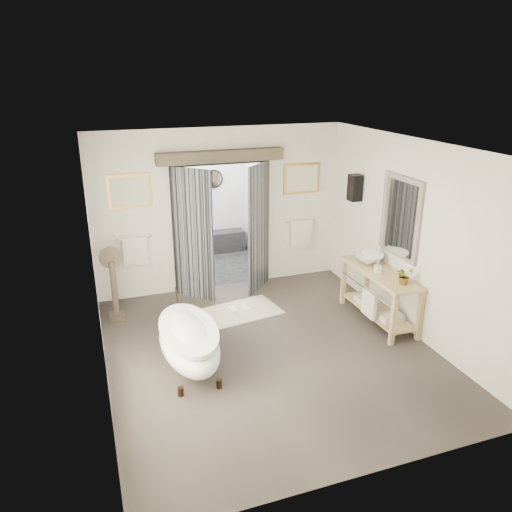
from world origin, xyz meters
name	(u,v)px	position (x,y,z in m)	size (l,w,h in m)	color
ground_plane	(270,351)	(0.00, 0.00, 0.00)	(5.00, 5.00, 0.00)	#4C443B
room_shell	(272,230)	(-0.04, -0.12, 1.86)	(4.52, 5.02, 2.91)	silver
shower_room	(202,218)	(0.00, 3.99, 0.91)	(2.22, 2.01, 2.51)	black
back_wall_dressing	(223,207)	(0.00, 2.32, 1.56)	(3.82, 0.70, 2.52)	black
clawfoot_tub	(189,341)	(-1.17, -0.01, 0.40)	(0.75, 1.68, 0.82)	black
vanity	(379,292)	(1.95, 0.31, 0.51)	(0.57, 1.60, 0.85)	tan
pedestal_mirror	(114,288)	(-1.98, 1.76, 0.53)	(0.37, 0.24, 1.24)	brown
rug	(243,311)	(0.02, 1.33, 0.01)	(1.20, 0.80, 0.01)	beige
slippers	(239,308)	(-0.03, 1.38, 0.04)	(0.32, 0.24, 0.05)	white
basin	(369,259)	(1.96, 0.67, 0.93)	(0.47, 0.47, 0.16)	white
plant	(405,275)	(2.01, -0.21, 0.99)	(0.25, 0.21, 0.27)	gray
soap_bottle_a	(378,267)	(1.88, 0.29, 0.95)	(0.09, 0.09, 0.19)	gray
soap_bottle_b	(360,254)	(1.92, 0.88, 0.94)	(0.14, 0.14, 0.18)	gray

